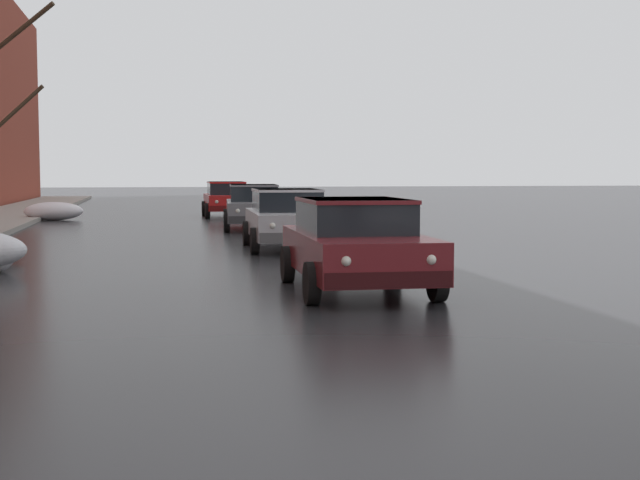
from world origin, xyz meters
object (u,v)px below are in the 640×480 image
object	(u,v)px
sedan_grey_parked_kerbside_mid	(254,205)
sedan_red_parked_far_down_block	(226,198)
sedan_silver_parked_kerbside_close	(287,217)
sedan_maroon_approaching_near_lane	(356,242)

from	to	relation	value
sedan_grey_parked_kerbside_mid	sedan_red_parked_far_down_block	distance (m)	7.88
sedan_silver_parked_kerbside_close	sedan_grey_parked_kerbside_mid	world-z (taller)	same
sedan_maroon_approaching_near_lane	sedan_red_parked_far_down_block	world-z (taller)	same
sedan_red_parked_far_down_block	sedan_grey_parked_kerbside_mid	bearing A→B (deg)	-88.51
sedan_red_parked_far_down_block	sedan_maroon_approaching_near_lane	bearing A→B (deg)	-89.77
sedan_maroon_approaching_near_lane	sedan_grey_parked_kerbside_mid	world-z (taller)	same
sedan_maroon_approaching_near_lane	sedan_silver_parked_kerbside_close	size ratio (longest dim) A/B	1.02
sedan_maroon_approaching_near_lane	sedan_grey_parked_kerbside_mid	distance (m)	14.85
sedan_silver_parked_kerbside_close	sedan_maroon_approaching_near_lane	bearing A→B (deg)	-90.63
sedan_grey_parked_kerbside_mid	sedan_maroon_approaching_near_lane	bearing A→B (deg)	-90.45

